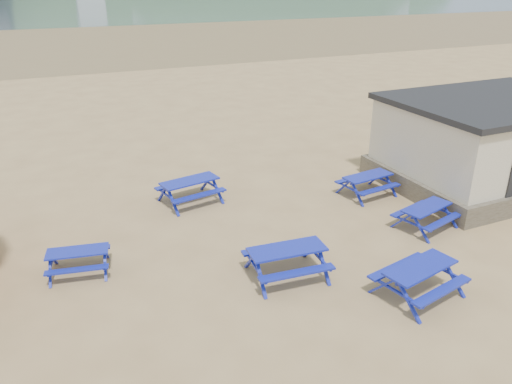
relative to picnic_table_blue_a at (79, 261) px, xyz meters
name	(u,v)px	position (x,y,z in m)	size (l,w,h in m)	color
ground	(235,252)	(4.06, -0.72, -0.32)	(400.00, 400.00, 0.00)	tan
wet_sand	(62,39)	(4.06, 54.28, -0.32)	(400.00, 400.00, 0.00)	olive
sea	(30,0)	(4.06, 169.28, -0.31)	(400.00, 400.00, 0.00)	#485A67
picnic_table_blue_a	(79,261)	(0.00, 0.00, 0.00)	(1.75, 1.52, 0.64)	#0B0F9C
picnic_table_blue_b	(190,191)	(3.95, 3.00, 0.08)	(2.18, 1.88, 0.81)	#0B0F9C
picnic_table_blue_c	(408,168)	(12.11, 1.66, 0.11)	(2.12, 1.74, 0.86)	#0B0F9C
picnic_table_blue_d	(287,262)	(4.81, -2.39, 0.09)	(2.09, 1.75, 0.82)	#0B0F9C
picnic_table_blue_e	(418,281)	(7.29, -4.42, 0.08)	(2.19, 1.90, 0.81)	#0B0F9C
picnic_table_blue_f	(425,217)	(9.90, -1.75, 0.04)	(2.00, 1.76, 0.72)	#0B0F9C
amenity_block	(491,141)	(14.56, 0.28, 1.25)	(7.40, 5.40, 3.15)	#665B4C
headland_town	(228,13)	(94.06, 228.96, -10.23)	(264.00, 144.00, 108.00)	#2D4C1E
picnic_table_blue_g	(367,185)	(9.77, 1.03, 0.05)	(1.93, 1.63, 0.74)	#0B0F9C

